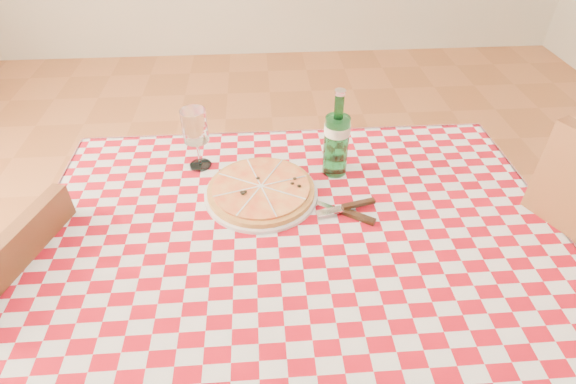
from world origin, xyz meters
name	(u,v)px	position (x,y,z in m)	size (l,w,h in m)	color
dining_table	(297,253)	(0.00, 0.00, 0.66)	(1.20, 0.80, 0.75)	brown
tablecloth	(298,227)	(0.00, 0.00, 0.75)	(1.30, 0.90, 0.01)	#A50A17
chair_far	(28,328)	(-0.73, -0.06, 0.48)	(0.48, 0.48, 0.85)	brown
pizza_plate	(261,189)	(-0.09, 0.13, 0.78)	(0.30, 0.30, 0.04)	#CF8B45
water_bottle	(337,133)	(0.12, 0.22, 0.89)	(0.07, 0.07, 0.26)	#1A682D
wine_glass	(197,139)	(-0.26, 0.27, 0.85)	(0.07, 0.07, 0.18)	white
cutlery	(342,209)	(0.12, 0.04, 0.77)	(0.23, 0.19, 0.02)	silver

